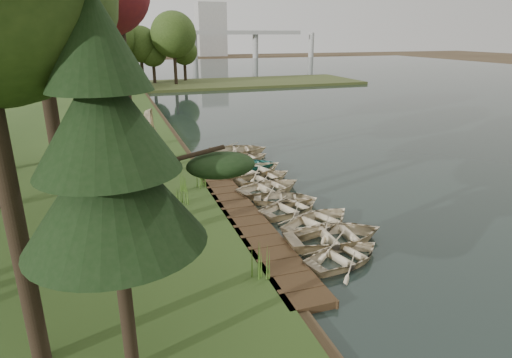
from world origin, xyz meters
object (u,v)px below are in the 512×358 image
object	(u,v)px
stored_rowboat	(153,157)
rowboat_0	(345,254)
boardwalk	(238,210)
pine_tree	(108,150)
rowboat_1	(335,234)
rowboat_2	(319,219)

from	to	relation	value
stored_rowboat	rowboat_0	bearing A→B (deg)	-146.85
boardwalk	pine_tree	bearing A→B (deg)	-120.64
stored_rowboat	pine_tree	xyz separation A→B (m)	(-2.35, -17.55, 5.08)
pine_tree	rowboat_1	bearing A→B (deg)	30.04
boardwalk	rowboat_0	bearing A→B (deg)	-67.26
rowboat_2	rowboat_0	bearing A→B (deg)	148.98
rowboat_2	stored_rowboat	distance (m)	12.77
stored_rowboat	pine_tree	world-z (taller)	pine_tree
rowboat_0	rowboat_2	bearing A→B (deg)	-23.40
pine_tree	rowboat_0	bearing A→B (deg)	22.76
rowboat_1	rowboat_2	size ratio (longest dim) A/B	1.11
rowboat_0	pine_tree	world-z (taller)	pine_tree
boardwalk	rowboat_0	distance (m)	6.13
rowboat_0	rowboat_1	world-z (taller)	rowboat_1
rowboat_0	rowboat_1	distance (m)	1.48
rowboat_2	pine_tree	world-z (taller)	pine_tree
rowboat_1	rowboat_2	bearing A→B (deg)	0.39
rowboat_0	stored_rowboat	world-z (taller)	stored_rowboat
boardwalk	stored_rowboat	size ratio (longest dim) A/B	4.87
rowboat_0	pine_tree	size ratio (longest dim) A/B	0.38
rowboat_0	pine_tree	xyz separation A→B (m)	(-7.60, -3.19, 5.34)
rowboat_1	pine_tree	bearing A→B (deg)	122.14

